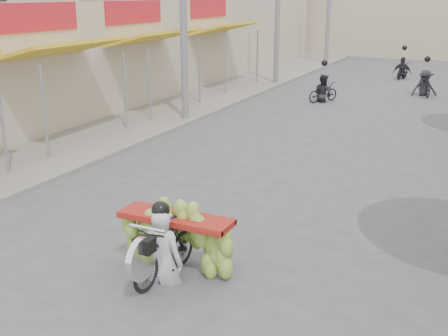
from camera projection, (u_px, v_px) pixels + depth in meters
sidewalk_left at (187, 102)px, 22.68m from camera, size 4.00×60.00×0.12m
shophouse_row_left at (67, 25)px, 22.95m from camera, size 9.77×40.00×6.00m
far_building at (436, 4)px, 38.64m from camera, size 20.00×6.00×7.00m
utility_pole_mid at (183, 0)px, 18.25m from camera, size 0.60×0.24×8.00m
banana_motorbike at (169, 232)px, 8.65m from camera, size 2.20×1.81×2.21m
bg_motorbike_a at (323, 83)px, 22.72m from camera, size 1.16×1.49×1.95m
bg_motorbike_b at (426, 77)px, 24.01m from camera, size 1.18×1.88×1.95m
bg_motorbike_c at (403, 63)px, 28.84m from camera, size 1.04×1.55×1.95m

